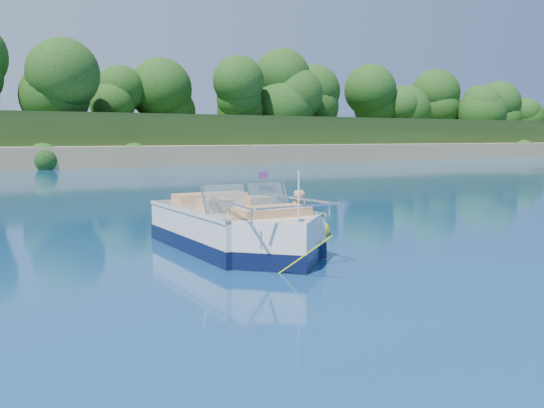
% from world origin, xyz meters
% --- Properties ---
extents(ground, '(160.00, 160.00, 0.00)m').
position_xyz_m(ground, '(0.00, 0.00, 0.00)').
color(ground, '#0B254F').
rests_on(ground, ground).
extents(treeline, '(150.00, 7.12, 8.19)m').
position_xyz_m(treeline, '(0.04, 41.01, 5.55)').
color(treeline, '#332311').
rests_on(treeline, ground).
extents(motorboat, '(2.05, 5.67, 1.89)m').
position_xyz_m(motorboat, '(-1.51, 1.94, 0.37)').
color(motorboat, white).
rests_on(motorboat, ground).
extents(tow_tube, '(1.60, 1.60, 0.39)m').
position_xyz_m(tow_tube, '(0.56, 3.08, 0.10)').
color(tow_tube, '#FFE907').
rests_on(tow_tube, ground).
extents(boy, '(0.41, 0.83, 1.60)m').
position_xyz_m(boy, '(0.57, 3.11, 0.00)').
color(boy, tan).
rests_on(boy, ground).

